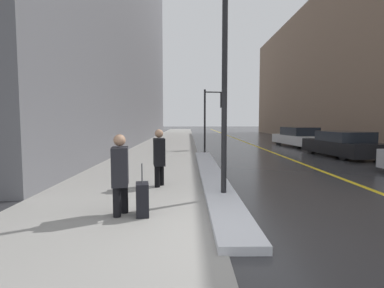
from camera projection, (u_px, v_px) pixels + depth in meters
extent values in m
plane|color=#2D2D30|center=(223.00, 236.00, 4.40)|extent=(160.00, 160.00, 0.00)
cube|color=gray|center=(165.00, 147.00, 19.33)|extent=(4.00, 80.00, 0.01)
cube|color=gold|center=(257.00, 147.00, 19.41)|extent=(0.16, 80.00, 0.00)
cube|color=silver|center=(211.00, 174.00, 9.25)|extent=(0.68, 11.04, 0.13)
cube|color=slate|center=(105.00, 10.00, 23.43)|extent=(6.00, 36.00, 20.67)
cube|color=#846B56|center=(343.00, 70.00, 26.03)|extent=(6.00, 36.00, 12.14)
cylinder|color=black|center=(225.00, 81.00, 6.38)|extent=(0.12, 0.12, 5.09)
cylinder|color=black|center=(205.00, 120.00, 17.56)|extent=(0.11, 0.11, 3.51)
cylinder|color=black|center=(214.00, 92.00, 17.52)|extent=(1.10, 0.23, 0.07)
cube|color=black|center=(223.00, 100.00, 17.64)|extent=(0.33, 0.24, 0.90)
sphere|color=red|center=(223.00, 95.00, 17.73)|extent=(0.19, 0.19, 0.19)
sphere|color=orange|center=(223.00, 100.00, 17.75)|extent=(0.19, 0.19, 0.19)
sphere|color=green|center=(223.00, 105.00, 17.78)|extent=(0.19, 0.19, 0.19)
cylinder|color=black|center=(124.00, 192.00, 5.46)|extent=(0.14, 0.14, 0.78)
cylinder|color=black|center=(117.00, 196.00, 5.23)|extent=(0.14, 0.14, 0.78)
cube|color=black|center=(120.00, 166.00, 5.31)|extent=(0.35, 0.51, 0.69)
sphere|color=tan|center=(120.00, 140.00, 5.27)|extent=(0.21, 0.21, 0.21)
cylinder|color=black|center=(161.00, 171.00, 7.80)|extent=(0.14, 0.14, 0.79)
cylinder|color=black|center=(157.00, 172.00, 7.57)|extent=(0.14, 0.14, 0.79)
cube|color=black|center=(159.00, 152.00, 7.65)|extent=(0.35, 0.52, 0.69)
sphere|color=tan|center=(159.00, 134.00, 7.61)|extent=(0.21, 0.21, 0.21)
cube|color=black|center=(342.00, 147.00, 14.10)|extent=(2.22, 4.55, 0.59)
cube|color=black|center=(344.00, 136.00, 13.95)|extent=(1.87, 2.43, 0.46)
cylinder|color=black|center=(312.00, 147.00, 15.38)|extent=(0.26, 0.65, 0.63)
cylinder|color=black|center=(341.00, 147.00, 15.55)|extent=(0.26, 0.65, 0.63)
cylinder|color=black|center=(344.00, 153.00, 12.68)|extent=(0.26, 0.65, 0.63)
cylinder|color=black|center=(379.00, 153.00, 12.85)|extent=(0.26, 0.65, 0.63)
cube|color=silver|center=(298.00, 140.00, 19.68)|extent=(2.18, 4.87, 0.57)
cube|color=black|center=(299.00, 131.00, 19.52)|extent=(1.82, 2.60, 0.53)
cylinder|color=black|center=(279.00, 140.00, 21.06)|extent=(0.30, 0.74, 0.72)
cylinder|color=black|center=(298.00, 139.00, 21.22)|extent=(0.30, 0.74, 0.72)
cylinder|color=black|center=(298.00, 143.00, 18.16)|extent=(0.30, 0.74, 0.72)
cylinder|color=black|center=(320.00, 142.00, 18.32)|extent=(0.30, 0.74, 0.72)
cube|color=black|center=(142.00, 200.00, 5.30)|extent=(0.28, 0.39, 0.60)
cylinder|color=#4C4C51|center=(142.00, 173.00, 5.26)|extent=(0.02, 0.02, 0.35)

